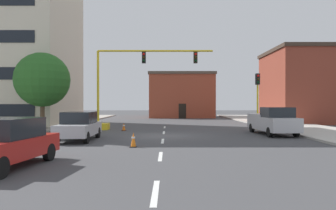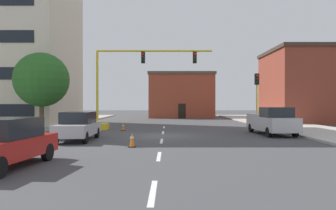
{
  "view_description": "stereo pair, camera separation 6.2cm",
  "coord_description": "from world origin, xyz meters",
  "px_view_note": "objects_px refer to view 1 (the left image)",
  "views": [
    {
      "loc": [
        0.32,
        -22.11,
        2.27
      ],
      "look_at": [
        0.46,
        5.58,
        2.11
      ],
      "focal_mm": 34.2,
      "sensor_mm": 36.0,
      "label": 1
    },
    {
      "loc": [
        0.38,
        -22.11,
        2.27
      ],
      "look_at": [
        0.46,
        5.58,
        2.11
      ],
      "focal_mm": 34.2,
      "sensor_mm": 36.0,
      "label": 2
    }
  ],
  "objects_px": {
    "tree_left_near": "(41,80)",
    "traffic_cone_roadside_a": "(132,140)",
    "sedan_silver_near_left": "(77,126)",
    "traffic_light_pole_right": "(256,88)",
    "sedan_red_mid_left": "(4,143)",
    "traffic_signal_gantry": "(114,102)",
    "pickup_truck_silver": "(271,121)",
    "traffic_cone_roadside_b": "(122,127)"
  },
  "relations": [
    {
      "from": "traffic_light_pole_right",
      "to": "sedan_silver_near_left",
      "type": "bearing_deg",
      "value": -149.06
    },
    {
      "from": "traffic_light_pole_right",
      "to": "sedan_red_mid_left",
      "type": "bearing_deg",
      "value": -129.62
    },
    {
      "from": "sedan_silver_near_left",
      "to": "traffic_cone_roadside_b",
      "type": "distance_m",
      "value": 7.08
    },
    {
      "from": "sedan_silver_near_left",
      "to": "traffic_cone_roadside_a",
      "type": "distance_m",
      "value": 4.74
    },
    {
      "from": "tree_left_near",
      "to": "traffic_cone_roadside_b",
      "type": "distance_m",
      "value": 7.69
    },
    {
      "from": "traffic_light_pole_right",
      "to": "sedan_silver_near_left",
      "type": "height_order",
      "value": "traffic_light_pole_right"
    },
    {
      "from": "traffic_signal_gantry",
      "to": "traffic_cone_roadside_a",
      "type": "relative_size",
      "value": 13.82
    },
    {
      "from": "traffic_light_pole_right",
      "to": "pickup_truck_silver",
      "type": "bearing_deg",
      "value": -91.6
    },
    {
      "from": "traffic_cone_roadside_a",
      "to": "traffic_cone_roadside_b",
      "type": "height_order",
      "value": "traffic_cone_roadside_a"
    },
    {
      "from": "sedan_silver_near_left",
      "to": "traffic_cone_roadside_a",
      "type": "relative_size",
      "value": 5.82
    },
    {
      "from": "sedan_silver_near_left",
      "to": "traffic_cone_roadside_a",
      "type": "height_order",
      "value": "sedan_silver_near_left"
    },
    {
      "from": "pickup_truck_silver",
      "to": "sedan_silver_near_left",
      "type": "relative_size",
      "value": 1.22
    },
    {
      "from": "traffic_light_pole_right",
      "to": "tree_left_near",
      "type": "distance_m",
      "value": 17.99
    },
    {
      "from": "tree_left_near",
      "to": "traffic_cone_roadside_b",
      "type": "height_order",
      "value": "tree_left_near"
    },
    {
      "from": "tree_left_near",
      "to": "sedan_silver_near_left",
      "type": "relative_size",
      "value": 1.42
    },
    {
      "from": "pickup_truck_silver",
      "to": "traffic_cone_roadside_a",
      "type": "bearing_deg",
      "value": -144.91
    },
    {
      "from": "traffic_signal_gantry",
      "to": "tree_left_near",
      "type": "relative_size",
      "value": 1.67
    },
    {
      "from": "tree_left_near",
      "to": "traffic_cone_roadside_a",
      "type": "xyz_separation_m",
      "value": [
        8.5,
        -9.7,
        -3.8
      ]
    },
    {
      "from": "traffic_cone_roadside_a",
      "to": "traffic_cone_roadside_b",
      "type": "relative_size",
      "value": 1.17
    },
    {
      "from": "sedan_red_mid_left",
      "to": "sedan_silver_near_left",
      "type": "bearing_deg",
      "value": 88.21
    },
    {
      "from": "tree_left_near",
      "to": "sedan_silver_near_left",
      "type": "height_order",
      "value": "tree_left_near"
    },
    {
      "from": "traffic_signal_gantry",
      "to": "pickup_truck_silver",
      "type": "distance_m",
      "value": 12.91
    },
    {
      "from": "traffic_light_pole_right",
      "to": "pickup_truck_silver",
      "type": "relative_size",
      "value": 0.87
    },
    {
      "from": "pickup_truck_silver",
      "to": "traffic_cone_roadside_b",
      "type": "xyz_separation_m",
      "value": [
        -11.18,
        3.28,
        -0.65
      ]
    },
    {
      "from": "pickup_truck_silver",
      "to": "sedan_silver_near_left",
      "type": "distance_m",
      "value": 13.43
    },
    {
      "from": "traffic_light_pole_right",
      "to": "sedan_red_mid_left",
      "type": "relative_size",
      "value": 1.03
    },
    {
      "from": "traffic_signal_gantry",
      "to": "sedan_red_mid_left",
      "type": "xyz_separation_m",
      "value": [
        -1.14,
        -16.21,
        -1.45
      ]
    },
    {
      "from": "sedan_red_mid_left",
      "to": "traffic_light_pole_right",
      "type": "bearing_deg",
      "value": 50.38
    },
    {
      "from": "traffic_signal_gantry",
      "to": "traffic_cone_roadside_b",
      "type": "bearing_deg",
      "value": -51.32
    },
    {
      "from": "pickup_truck_silver",
      "to": "traffic_signal_gantry",
      "type": "bearing_deg",
      "value": 160.0
    },
    {
      "from": "tree_left_near",
      "to": "traffic_cone_roadside_a",
      "type": "distance_m",
      "value": 13.45
    },
    {
      "from": "sedan_red_mid_left",
      "to": "traffic_cone_roadside_b",
      "type": "distance_m",
      "value": 15.24
    },
    {
      "from": "pickup_truck_silver",
      "to": "sedan_red_mid_left",
      "type": "distance_m",
      "value": 17.72
    },
    {
      "from": "pickup_truck_silver",
      "to": "sedan_red_mid_left",
      "type": "bearing_deg",
      "value": -138.19
    },
    {
      "from": "traffic_signal_gantry",
      "to": "sedan_silver_near_left",
      "type": "relative_size",
      "value": 2.37
    },
    {
      "from": "traffic_light_pole_right",
      "to": "pickup_truck_silver",
      "type": "xyz_separation_m",
      "value": [
        -0.12,
        -4.28,
        -2.55
      ]
    },
    {
      "from": "traffic_cone_roadside_a",
      "to": "pickup_truck_silver",
      "type": "bearing_deg",
      "value": 35.09
    },
    {
      "from": "sedan_silver_near_left",
      "to": "traffic_cone_roadside_b",
      "type": "height_order",
      "value": "sedan_silver_near_left"
    },
    {
      "from": "sedan_silver_near_left",
      "to": "pickup_truck_silver",
      "type": "bearing_deg",
      "value": 15.33
    },
    {
      "from": "traffic_light_pole_right",
      "to": "traffic_cone_roadside_a",
      "type": "bearing_deg",
      "value": -131.07
    },
    {
      "from": "traffic_signal_gantry",
      "to": "tree_left_near",
      "type": "height_order",
      "value": "traffic_signal_gantry"
    },
    {
      "from": "pickup_truck_silver",
      "to": "sedan_red_mid_left",
      "type": "xyz_separation_m",
      "value": [
        -13.21,
        -11.82,
        -0.09
      ]
    }
  ]
}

